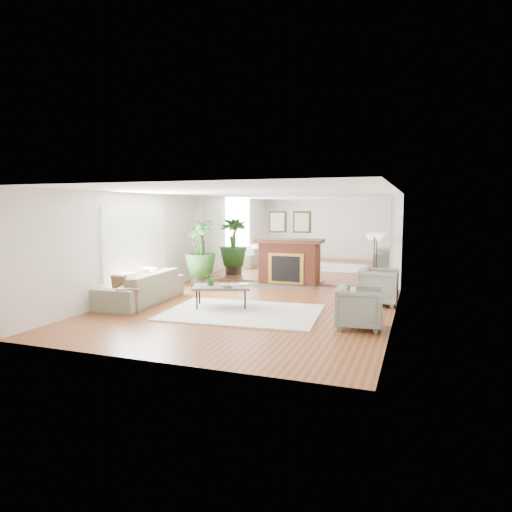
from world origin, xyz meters
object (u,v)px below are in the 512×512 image
at_px(fireplace, 288,261).
at_px(potted_ficus, 200,251).
at_px(armchair_front, 359,308).
at_px(floor_lamp, 374,243).
at_px(sofa, 141,287).
at_px(side_table, 131,291).
at_px(coffee_table, 222,288).
at_px(armchair_back, 378,287).

bearing_deg(fireplace, potted_ficus, -155.73).
relative_size(armchair_front, floor_lamp, 0.56).
height_order(sofa, side_table, sofa).
height_order(armchair_front, side_table, armchair_front).
bearing_deg(side_table, armchair_front, 4.47).
height_order(sofa, armchair_front, armchair_front).
height_order(armchair_front, floor_lamp, floor_lamp).
relative_size(fireplace, sofa, 0.84).
bearing_deg(armchair_front, coffee_table, 72.41).
relative_size(fireplace, potted_ficus, 1.13).
bearing_deg(coffee_table, floor_lamp, 47.36).
distance_m(armchair_back, potted_ficus, 4.90).
bearing_deg(armchair_front, side_table, 89.55).
height_order(armchair_back, armchair_front, armchair_back).
bearing_deg(coffee_table, potted_ficus, 126.04).
bearing_deg(armchair_front, sofa, 79.14).
distance_m(armchair_front, floor_lamp, 3.90).
distance_m(sofa, armchair_back, 5.32).
xyz_separation_m(coffee_table, side_table, (-1.58, -1.03, 0.00)).
height_order(fireplace, sofa, fireplace).
relative_size(armchair_front, potted_ficus, 0.45).
distance_m(fireplace, side_table, 4.81).
bearing_deg(armchair_front, floor_lamp, -3.14).
relative_size(fireplace, floor_lamp, 1.40).
bearing_deg(sofa, side_table, 17.89).
bearing_deg(armchair_front, fireplace, 26.93).
distance_m(armchair_back, floor_lamp, 1.85).
height_order(fireplace, potted_ficus, fireplace).
relative_size(coffee_table, armchair_front, 1.68).
bearing_deg(coffee_table, armchair_front, -12.67).
height_order(armchair_back, floor_lamp, floor_lamp).
bearing_deg(potted_ficus, coffee_table, -53.96).
height_order(armchair_back, side_table, armchair_back).
bearing_deg(potted_ficus, fireplace, 24.27).
distance_m(coffee_table, side_table, 1.88).
distance_m(potted_ficus, floor_lamp, 4.63).
distance_m(armchair_back, side_table, 5.35).
height_order(fireplace, coffee_table, fireplace).
relative_size(side_table, floor_lamp, 0.41).
bearing_deg(coffee_table, fireplace, 80.70).
bearing_deg(sofa, potted_ficus, 171.06).
xyz_separation_m(fireplace, potted_ficus, (-2.20, -0.99, 0.31)).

